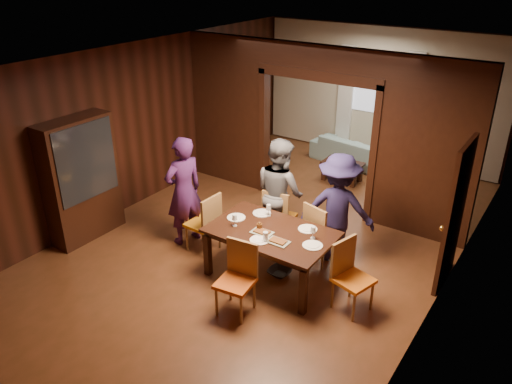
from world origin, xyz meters
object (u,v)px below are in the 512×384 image
Objects in this scene: person_grey at (280,192)px; coffee_table at (342,171)px; chair_far_r at (323,232)px; hutch at (81,180)px; person_navy at (338,208)px; chair_near at (235,281)px; sofa at (356,151)px; chair_right at (354,278)px; dining_table at (271,254)px; chair_far_l at (280,215)px; person_purple at (184,191)px; chair_left at (203,222)px.

coffee_table is at bearing -61.30° from person_grey.
chair_far_r is 0.48× the size of hutch.
person_navy is 1.75× the size of chair_far_r.
person_grey is 1.81× the size of chair_far_r.
person_navy is at bearing 68.30° from chair_near.
sofa is at bearing -60.31° from person_grey.
coffee_table is at bearing 42.86° from chair_right.
chair_right is 1.00× the size of chair_near.
chair_right is at bearing -0.72° from dining_table.
hutch is (-2.52, -4.36, 0.80)m from coffee_table.
chair_far_r reaches higher than sofa.
hutch reaches higher than chair_right.
person_grey reaches higher than chair_far_l.
person_purple is 0.57m from chair_left.
chair_near is (0.66, -4.58, 0.28)m from coffee_table.
person_purple is at bearing -106.54° from coffee_table.
hutch is at bearing 38.53° from chair_far_r.
chair_right and chair_far_l have the same top height.
person_purple is 1.56m from chair_far_l.
person_purple is at bearing 142.69° from chair_near.
chair_far_l reaches higher than sofa.
chair_right is at bearing 152.33° from chair_far_r.
sofa is 2.07× the size of chair_right.
chair_far_r is (1.68, 0.77, 0.00)m from chair_left.
person_navy is at bearing 117.27° from sofa.
person_purple is 3.80m from coffee_table.
dining_table is at bearing 85.87° from chair_near.
hutch reaches higher than chair_far_r.
chair_right is (1.69, -0.92, -0.40)m from person_grey.
hutch reaches higher than chair_far_l.
chair_left is (0.40, -0.06, -0.40)m from person_purple.
person_purple is 0.89× the size of hutch.
person_grey is 1.02× the size of dining_table.
chair_near is at bearing 57.58° from person_navy.
chair_far_l reaches higher than dining_table.
chair_far_l is (0.35, -3.77, 0.19)m from sofa.
chair_far_l is (0.02, -0.01, -0.40)m from person_grey.
sofa is (-0.32, 3.76, -0.59)m from person_grey.
chair_far_r is 1.76m from chair_near.
sofa is at bearing 97.64° from coffee_table.
chair_left is 1.00× the size of chair_far_l.
person_grey is at bearing 77.23° from chair_right.
person_grey is 1.81× the size of chair_near.
dining_table is at bearing 105.99° from chair_far_l.
chair_left is at bearing 104.78° from chair_right.
dining_table is at bearing 103.03° from person_purple.
coffee_table is 2.80m from chair_far_l.
hutch is at bearing -66.76° from chair_left.
coffee_table is at bearing -84.66° from person_navy.
chair_near is (1.73, -1.00, -0.40)m from person_purple.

